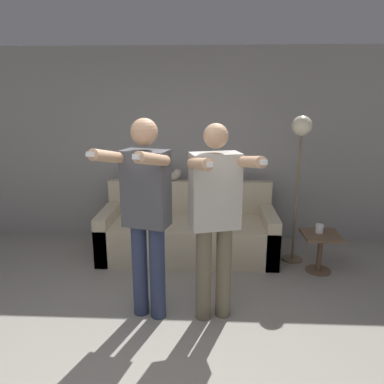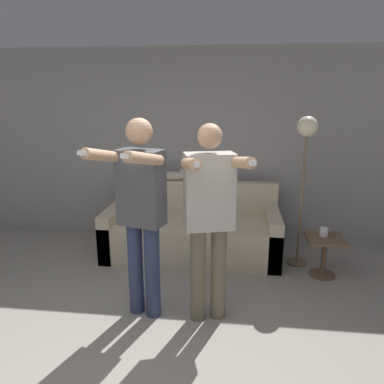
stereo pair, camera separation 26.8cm
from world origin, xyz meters
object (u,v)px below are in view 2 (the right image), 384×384
at_px(person_right, 209,212).
at_px(cat, 172,175).
at_px(floor_lamp, 306,146).
at_px(cup, 324,232).
at_px(side_table, 325,249).
at_px(person_left, 141,207).
at_px(couch, 192,233).

relative_size(person_right, cat, 3.38).
height_order(person_right, floor_lamp, person_right).
bearing_deg(cup, cat, 158.28).
xyz_separation_m(cat, side_table, (1.85, -0.77, -0.62)).
bearing_deg(person_left, side_table, 44.23).
bearing_deg(person_right, person_left, 164.33).
bearing_deg(cup, side_table, -68.50).
bearing_deg(cat, couch, -48.42).
bearing_deg(couch, person_left, -101.43).
bearing_deg(couch, floor_lamp, -5.62).
relative_size(floor_lamp, side_table, 3.84).
bearing_deg(cat, person_left, -89.26).
relative_size(person_right, cup, 17.57).
distance_m(cat, side_table, 2.09).
distance_m(cat, floor_lamp, 1.74).
height_order(person_left, floor_lamp, person_left).
bearing_deg(cat, floor_lamp, -16.44).
relative_size(couch, person_right, 1.22).
distance_m(person_right, floor_lamp, 1.67).
bearing_deg(floor_lamp, person_left, -141.07).
height_order(person_left, cat, person_left).
bearing_deg(person_left, cup, 45.35).
distance_m(couch, floor_lamp, 1.73).
bearing_deg(couch, person_right, -77.42).
relative_size(couch, cup, 21.43).
height_order(person_left, person_right, person_left).
bearing_deg(person_left, floor_lamp, 54.71).
distance_m(person_left, person_right, 0.60).
relative_size(couch, cat, 4.12).
height_order(couch, cup, couch).
distance_m(floor_lamp, side_table, 1.16).
bearing_deg(side_table, couch, 164.71).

